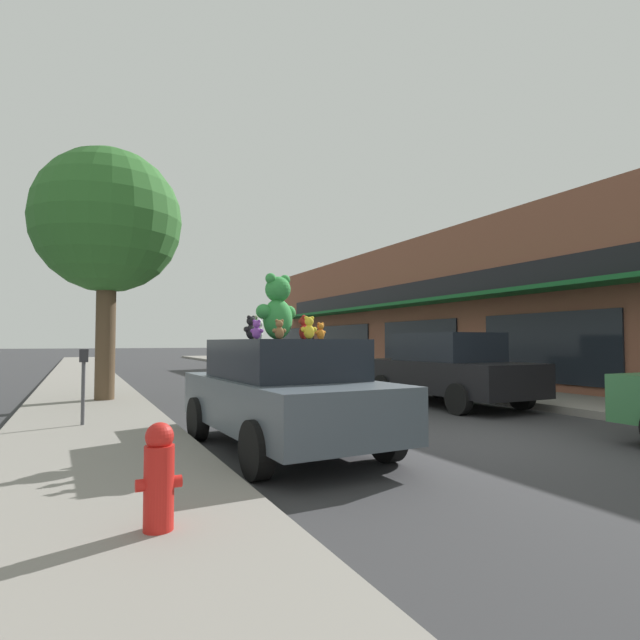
# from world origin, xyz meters

# --- Properties ---
(ground_plane) EXTENTS (260.00, 260.00, 0.00)m
(ground_plane) POSITION_xyz_m (0.00, 0.00, 0.00)
(ground_plane) COLOR #333335
(sidewalk_near) EXTENTS (2.61, 90.00, 0.17)m
(sidewalk_near) POSITION_xyz_m (-5.25, 0.00, 0.08)
(sidewalk_near) COLOR gray
(sidewalk_near) RESTS_ON ground_plane
(storefront_row) EXTENTS (15.28, 29.76, 5.72)m
(storefront_row) POSITION_xyz_m (13.60, 9.81, 2.86)
(storefront_row) COLOR brown
(storefront_row) RESTS_ON ground_plane
(plush_art_car) EXTENTS (2.13, 4.23, 1.59)m
(plush_art_car) POSITION_xyz_m (-2.79, 0.64, 0.84)
(plush_art_car) COLOR #4C5660
(plush_art_car) RESTS_ON ground_plane
(teddy_bear_giant) EXTENTS (0.74, 0.52, 0.97)m
(teddy_bear_giant) POSITION_xyz_m (-2.83, 0.77, 2.06)
(teddy_bear_giant) COLOR green
(teddy_bear_giant) RESTS_ON plush_art_car
(teddy_bear_purple) EXTENTS (0.16, 0.16, 0.24)m
(teddy_bear_purple) POSITION_xyz_m (-3.47, -0.18, 1.71)
(teddy_bear_purple) COLOR purple
(teddy_bear_purple) RESTS_ON plush_art_car
(teddy_bear_orange) EXTENTS (0.20, 0.13, 0.26)m
(teddy_bear_orange) POSITION_xyz_m (-2.15, 0.71, 1.72)
(teddy_bear_orange) COLOR orange
(teddy_bear_orange) RESTS_ON plush_art_car
(teddy_bear_brown) EXTENTS (0.18, 0.12, 0.25)m
(teddy_bear_brown) POSITION_xyz_m (-3.24, -0.36, 1.71)
(teddy_bear_brown) COLOR olive
(teddy_bear_brown) RESTS_ON plush_art_car
(teddy_bear_red) EXTENTS (0.22, 0.27, 0.37)m
(teddy_bear_red) POSITION_xyz_m (-2.41, 0.77, 1.77)
(teddy_bear_red) COLOR red
(teddy_bear_red) RESTS_ON plush_art_car
(teddy_bear_white) EXTENTS (0.20, 0.25, 0.33)m
(teddy_bear_white) POSITION_xyz_m (-2.90, 1.42, 1.75)
(teddy_bear_white) COLOR white
(teddy_bear_white) RESTS_ON plush_art_car
(teddy_bear_cream) EXTENTS (0.26, 0.17, 0.35)m
(teddy_bear_cream) POSITION_xyz_m (-3.19, 0.85, 1.76)
(teddy_bear_cream) COLOR beige
(teddy_bear_cream) RESTS_ON plush_art_car
(teddy_bear_yellow) EXTENTS (0.22, 0.14, 0.29)m
(teddy_bear_yellow) POSITION_xyz_m (-2.86, -0.41, 1.73)
(teddy_bear_yellow) COLOR yellow
(teddy_bear_yellow) RESTS_ON plush_art_car
(teddy_bear_black) EXTENTS (0.23, 0.19, 0.31)m
(teddy_bear_black) POSITION_xyz_m (-3.43, 0.16, 1.74)
(teddy_bear_black) COLOR black
(teddy_bear_black) RESTS_ON plush_art_car
(parked_car_far_center) EXTENTS (2.06, 4.74, 1.78)m
(parked_car_far_center) POSITION_xyz_m (2.79, 3.68, 0.90)
(parked_car_far_center) COLOR black
(parked_car_far_center) RESTS_ON ground_plane
(street_tree) EXTENTS (3.53, 3.53, 6.14)m
(street_tree) POSITION_xyz_m (-4.87, 7.08, 4.50)
(street_tree) COLOR brown
(street_tree) RESTS_ON sidewalk_near
(fire_hydrant) EXTENTS (0.33, 0.22, 0.79)m
(fire_hydrant) POSITION_xyz_m (-4.91, -2.21, 0.56)
(fire_hydrant) COLOR red
(fire_hydrant) RESTS_ON sidewalk_near
(parking_meter) EXTENTS (0.14, 0.10, 1.27)m
(parking_meter) POSITION_xyz_m (-5.38, 3.22, 0.98)
(parking_meter) COLOR #4C4C51
(parking_meter) RESTS_ON sidewalk_near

